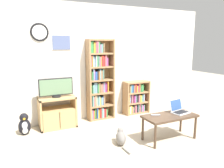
% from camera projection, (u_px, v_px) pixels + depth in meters
% --- Properties ---
extents(ground_plane, '(18.00, 18.00, 0.00)m').
position_uv_depth(ground_plane, '(134.00, 150.00, 3.61)').
color(ground_plane, '#BCAD93').
extents(wall_back, '(6.07, 0.09, 2.60)m').
position_uv_depth(wall_back, '(93.00, 62.00, 5.01)').
color(wall_back, silver).
rests_on(wall_back, ground_plane).
extents(tv_stand, '(0.74, 0.44, 0.65)m').
position_uv_depth(tv_stand, '(58.00, 112.00, 4.55)').
color(tv_stand, tan).
rests_on(tv_stand, ground_plane).
extents(television, '(0.68, 0.18, 0.39)m').
position_uv_depth(television, '(56.00, 88.00, 4.44)').
color(television, black).
rests_on(television, tv_stand).
extents(bookshelf_tall, '(0.61, 0.27, 1.83)m').
position_uv_depth(bookshelf_tall, '(99.00, 80.00, 4.97)').
color(bookshelf_tall, '#9E754C').
rests_on(bookshelf_tall, ground_plane).
extents(bookshelf_short, '(0.64, 0.29, 0.81)m').
position_uv_depth(bookshelf_short, '(135.00, 98.00, 5.47)').
color(bookshelf_short, '#9E754C').
rests_on(bookshelf_short, ground_plane).
extents(coffee_table, '(0.99, 0.46, 0.46)m').
position_uv_depth(coffee_table, '(170.00, 118.00, 3.95)').
color(coffee_table, '#4C3828').
rests_on(coffee_table, ground_plane).
extents(laptop, '(0.37, 0.31, 0.24)m').
position_uv_depth(laptop, '(179.00, 109.00, 4.08)').
color(laptop, silver).
rests_on(laptop, coffee_table).
extents(remote_near_laptop, '(0.16, 0.10, 0.02)m').
position_uv_depth(remote_near_laptop, '(156.00, 115.00, 3.91)').
color(remote_near_laptop, '#99999E').
rests_on(remote_near_laptop, coffee_table).
extents(cat, '(0.28, 0.57, 0.28)m').
position_uv_depth(cat, '(121.00, 137.00, 3.82)').
color(cat, slate).
rests_on(cat, ground_plane).
extents(penguin_figurine, '(0.23, 0.21, 0.43)m').
position_uv_depth(penguin_figurine, '(24.00, 125.00, 4.19)').
color(penguin_figurine, black).
rests_on(penguin_figurine, ground_plane).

